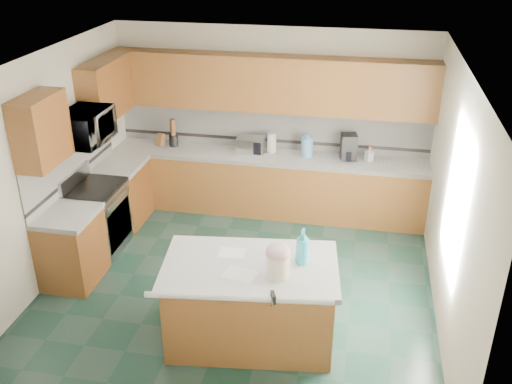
% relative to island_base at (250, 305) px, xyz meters
% --- Properties ---
extents(floor, '(4.60, 4.60, 0.00)m').
position_rel_island_base_xyz_m(floor, '(-0.33, 0.89, -0.43)').
color(floor, '#142C24').
rests_on(floor, ground).
extents(ceiling, '(4.60, 4.60, 0.00)m').
position_rel_island_base_xyz_m(ceiling, '(-0.33, 0.89, 2.27)').
color(ceiling, white).
rests_on(ceiling, ground).
extents(wall_back, '(4.60, 0.04, 2.70)m').
position_rel_island_base_xyz_m(wall_back, '(-0.33, 3.21, 0.92)').
color(wall_back, silver).
rests_on(wall_back, ground).
extents(wall_front, '(4.60, 0.04, 2.70)m').
position_rel_island_base_xyz_m(wall_front, '(-0.33, -1.43, 0.92)').
color(wall_front, silver).
rests_on(wall_front, ground).
extents(wall_left, '(0.04, 4.60, 2.70)m').
position_rel_island_base_xyz_m(wall_left, '(-2.65, 0.89, 0.92)').
color(wall_left, silver).
rests_on(wall_left, ground).
extents(wall_right, '(0.04, 4.60, 2.70)m').
position_rel_island_base_xyz_m(wall_right, '(1.99, 0.89, 0.92)').
color(wall_right, silver).
rests_on(wall_right, ground).
extents(back_base_cab, '(4.60, 0.60, 0.86)m').
position_rel_island_base_xyz_m(back_base_cab, '(-0.33, 2.89, 0.00)').
color(back_base_cab, '#45210B').
rests_on(back_base_cab, ground).
extents(back_countertop, '(4.60, 0.64, 0.06)m').
position_rel_island_base_xyz_m(back_countertop, '(-0.33, 2.89, 0.46)').
color(back_countertop, white).
rests_on(back_countertop, back_base_cab).
extents(back_upper_cab, '(4.60, 0.33, 0.78)m').
position_rel_island_base_xyz_m(back_upper_cab, '(-0.33, 3.02, 1.51)').
color(back_upper_cab, '#45210B').
rests_on(back_upper_cab, wall_back).
extents(back_backsplash, '(4.60, 0.02, 0.63)m').
position_rel_island_base_xyz_m(back_backsplash, '(-0.33, 3.17, 0.81)').
color(back_backsplash, silver).
rests_on(back_backsplash, back_countertop).
extents(back_accent_band, '(4.60, 0.01, 0.05)m').
position_rel_island_base_xyz_m(back_accent_band, '(-0.33, 3.17, 0.61)').
color(back_accent_band, black).
rests_on(back_accent_band, back_countertop).
extents(left_base_cab_rear, '(0.60, 0.82, 0.86)m').
position_rel_island_base_xyz_m(left_base_cab_rear, '(-2.33, 2.18, 0.00)').
color(left_base_cab_rear, '#45210B').
rests_on(left_base_cab_rear, ground).
extents(left_counter_rear, '(0.64, 0.82, 0.06)m').
position_rel_island_base_xyz_m(left_counter_rear, '(-2.33, 2.18, 0.46)').
color(left_counter_rear, white).
rests_on(left_counter_rear, left_base_cab_rear).
extents(left_base_cab_front, '(0.60, 0.72, 0.86)m').
position_rel_island_base_xyz_m(left_base_cab_front, '(-2.33, 0.65, 0.00)').
color(left_base_cab_front, '#45210B').
rests_on(left_base_cab_front, ground).
extents(left_counter_front, '(0.64, 0.72, 0.06)m').
position_rel_island_base_xyz_m(left_counter_front, '(-2.33, 0.65, 0.46)').
color(left_counter_front, white).
rests_on(left_counter_front, left_base_cab_front).
extents(left_backsplash, '(0.02, 2.30, 0.63)m').
position_rel_island_base_xyz_m(left_backsplash, '(-2.62, 1.44, 0.81)').
color(left_backsplash, silver).
rests_on(left_backsplash, wall_left).
extents(left_accent_band, '(0.01, 2.30, 0.05)m').
position_rel_island_base_xyz_m(left_accent_band, '(-2.61, 1.44, 0.61)').
color(left_accent_band, black).
rests_on(left_accent_band, wall_left).
extents(left_upper_cab_rear, '(0.33, 1.09, 0.78)m').
position_rel_island_base_xyz_m(left_upper_cab_rear, '(-2.47, 2.31, 1.51)').
color(left_upper_cab_rear, '#45210B').
rests_on(left_upper_cab_rear, wall_left).
extents(left_upper_cab_front, '(0.33, 0.72, 0.78)m').
position_rel_island_base_xyz_m(left_upper_cab_front, '(-2.47, 0.65, 1.51)').
color(left_upper_cab_front, '#45210B').
rests_on(left_upper_cab_front, wall_left).
extents(range_body, '(0.60, 0.76, 0.88)m').
position_rel_island_base_xyz_m(range_body, '(-2.33, 1.39, 0.01)').
color(range_body, '#B7B7BC').
rests_on(range_body, ground).
extents(range_oven_door, '(0.02, 0.68, 0.55)m').
position_rel_island_base_xyz_m(range_oven_door, '(-2.04, 1.39, -0.03)').
color(range_oven_door, black).
rests_on(range_oven_door, range_body).
extents(range_cooktop, '(0.62, 0.78, 0.04)m').
position_rel_island_base_xyz_m(range_cooktop, '(-2.33, 1.39, 0.47)').
color(range_cooktop, black).
rests_on(range_cooktop, range_body).
extents(range_handle, '(0.02, 0.66, 0.02)m').
position_rel_island_base_xyz_m(range_handle, '(-2.01, 1.39, 0.35)').
color(range_handle, '#B7B7BC').
rests_on(range_handle, range_body).
extents(range_backguard, '(0.06, 0.76, 0.18)m').
position_rel_island_base_xyz_m(range_backguard, '(-2.59, 1.39, 0.59)').
color(range_backguard, '#B7B7BC').
rests_on(range_backguard, range_body).
extents(microwave, '(0.50, 0.73, 0.41)m').
position_rel_island_base_xyz_m(microwave, '(-2.33, 1.39, 1.30)').
color(microwave, '#B7B7BC').
rests_on(microwave, wall_left).
extents(island_base, '(1.76, 1.14, 0.86)m').
position_rel_island_base_xyz_m(island_base, '(0.00, 0.00, 0.00)').
color(island_base, '#45210B').
rests_on(island_base, ground).
extents(island_top, '(1.87, 1.25, 0.06)m').
position_rel_island_base_xyz_m(island_top, '(-0.00, 0.00, 0.46)').
color(island_top, white).
rests_on(island_top, island_base).
extents(island_bullnose, '(1.75, 0.28, 0.06)m').
position_rel_island_base_xyz_m(island_bullnose, '(-0.00, -0.52, 0.46)').
color(island_bullnose, white).
rests_on(island_bullnose, island_base).
extents(treat_jar, '(0.27, 0.27, 0.23)m').
position_rel_island_base_xyz_m(treat_jar, '(0.30, -0.14, 0.61)').
color(treat_jar, white).
rests_on(treat_jar, island_top).
extents(treat_jar_lid, '(0.24, 0.24, 0.15)m').
position_rel_island_base_xyz_m(treat_jar_lid, '(0.30, -0.14, 0.76)').
color(treat_jar_lid, '#D8A4AC').
rests_on(treat_jar_lid, treat_jar).
extents(treat_jar_knob, '(0.08, 0.03, 0.03)m').
position_rel_island_base_xyz_m(treat_jar_knob, '(0.30, -0.14, 0.81)').
color(treat_jar_knob, tan).
rests_on(treat_jar_knob, treat_jar_lid).
extents(treat_jar_knob_end_l, '(0.04, 0.04, 0.04)m').
position_rel_island_base_xyz_m(treat_jar_knob_end_l, '(0.26, -0.14, 0.81)').
color(treat_jar_knob_end_l, tan).
rests_on(treat_jar_knob_end_l, treat_jar_lid).
extents(treat_jar_knob_end_r, '(0.04, 0.04, 0.04)m').
position_rel_island_base_xyz_m(treat_jar_knob_end_r, '(0.34, -0.14, 0.81)').
color(treat_jar_knob_end_r, tan).
rests_on(treat_jar_knob_end_r, treat_jar_lid).
extents(soap_bottle_island, '(0.16, 0.16, 0.39)m').
position_rel_island_base_xyz_m(soap_bottle_island, '(0.50, 0.13, 0.68)').
color(soap_bottle_island, teal).
rests_on(soap_bottle_island, island_top).
extents(paper_sheet_a, '(0.35, 0.29, 0.00)m').
position_rel_island_base_xyz_m(paper_sheet_a, '(-0.06, -0.19, 0.49)').
color(paper_sheet_a, white).
rests_on(paper_sheet_a, island_top).
extents(paper_sheet_b, '(0.28, 0.22, 0.00)m').
position_rel_island_base_xyz_m(paper_sheet_b, '(-0.23, 0.18, 0.49)').
color(paper_sheet_b, white).
rests_on(paper_sheet_b, island_top).
extents(clamp_body, '(0.07, 0.11, 0.09)m').
position_rel_island_base_xyz_m(clamp_body, '(0.32, -0.50, 0.50)').
color(clamp_body, black).
rests_on(clamp_body, island_top).
extents(clamp_handle, '(0.02, 0.07, 0.02)m').
position_rel_island_base_xyz_m(clamp_handle, '(0.32, -0.56, 0.48)').
color(clamp_handle, black).
rests_on(clamp_handle, island_top).
extents(knife_block, '(0.14, 0.17, 0.20)m').
position_rel_island_base_xyz_m(knife_block, '(-1.98, 2.94, 0.58)').
color(knife_block, '#472814').
rests_on(knife_block, back_countertop).
extents(utensil_crock, '(0.14, 0.14, 0.17)m').
position_rel_island_base_xyz_m(utensil_crock, '(-1.78, 2.97, 0.58)').
color(utensil_crock, black).
rests_on(utensil_crock, back_countertop).
extents(utensil_bundle, '(0.08, 0.08, 0.25)m').
position_rel_island_base_xyz_m(utensil_bundle, '(-1.78, 2.97, 0.79)').
color(utensil_bundle, '#472814').
rests_on(utensil_bundle, utensil_crock).
extents(toaster_oven, '(0.40, 0.28, 0.23)m').
position_rel_island_base_xyz_m(toaster_oven, '(-0.59, 2.94, 0.60)').
color(toaster_oven, '#B7B7BC').
rests_on(toaster_oven, back_countertop).
extents(toaster_oven_door, '(0.36, 0.01, 0.19)m').
position_rel_island_base_xyz_m(toaster_oven_door, '(-0.59, 2.81, 0.60)').
color(toaster_oven_door, black).
rests_on(toaster_oven_door, toaster_oven).
extents(paper_towel, '(0.13, 0.13, 0.30)m').
position_rel_island_base_xyz_m(paper_towel, '(-0.29, 2.99, 0.64)').
color(paper_towel, white).
rests_on(paper_towel, back_countertop).
extents(paper_towel_base, '(0.20, 0.20, 0.01)m').
position_rel_island_base_xyz_m(paper_towel_base, '(-0.29, 2.99, 0.50)').
color(paper_towel_base, '#B7B7BC').
rests_on(paper_towel_base, back_countertop).
extents(water_jug, '(0.17, 0.17, 0.29)m').
position_rel_island_base_xyz_m(water_jug, '(0.23, 2.95, 0.63)').
color(water_jug, '#629ECD').
rests_on(water_jug, back_countertop).
extents(water_jug_neck, '(0.08, 0.08, 0.04)m').
position_rel_island_base_xyz_m(water_jug_neck, '(0.23, 2.95, 0.80)').
color(water_jug_neck, '#629ECD').
rests_on(water_jug_neck, water_jug).
extents(coffee_maker, '(0.25, 0.27, 0.37)m').
position_rel_island_base_xyz_m(coffee_maker, '(0.82, 2.97, 0.67)').
color(coffee_maker, black).
rests_on(coffee_maker, back_countertop).
extents(coffee_carafe, '(0.15, 0.15, 0.15)m').
position_rel_island_base_xyz_m(coffee_carafe, '(0.82, 2.91, 0.57)').
color(coffee_carafe, black).
rests_on(coffee_carafe, back_countertop).
extents(soap_bottle_back, '(0.13, 0.13, 0.21)m').
position_rel_island_base_xyz_m(soap_bottle_back, '(1.11, 2.94, 0.60)').
color(soap_bottle_back, white).
rests_on(soap_bottle_back, back_countertop).
extents(soap_back_cap, '(0.02, 0.02, 0.03)m').
position_rel_island_base_xyz_m(soap_back_cap, '(1.11, 2.94, 0.72)').
color(soap_back_cap, red).
rests_on(soap_back_cap, soap_bottle_back).
extents(window_light_proxy, '(0.02, 1.40, 1.10)m').
position_rel_island_base_xyz_m(window_light_proxy, '(1.96, 0.69, 1.07)').
color(window_light_proxy, white).
rests_on(window_light_proxy, wall_right).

